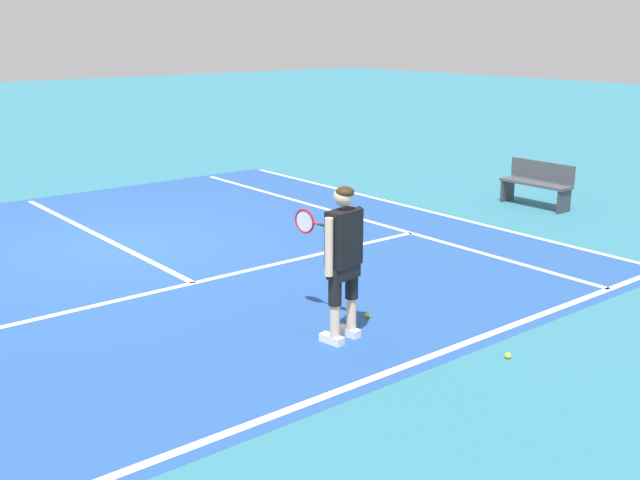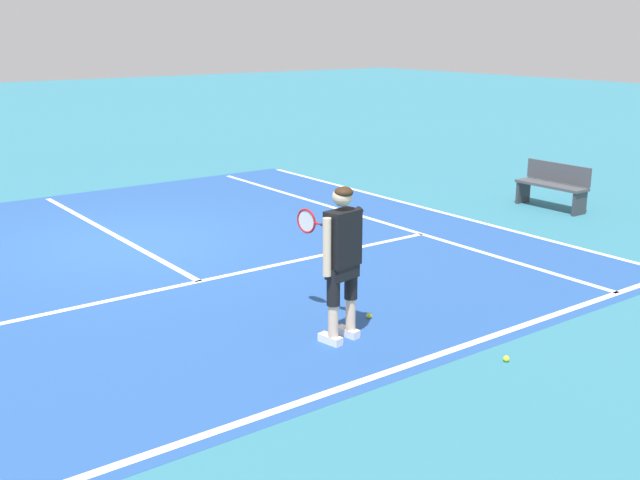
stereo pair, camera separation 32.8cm
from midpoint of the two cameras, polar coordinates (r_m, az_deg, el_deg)
The scene contains 11 objects.
ground_plane at distance 12.37m, azimuth -15.54°, elevation -0.43°, with size 80.00×80.00×0.00m, color teal.
court_inner_surface at distance 11.55m, azimuth -13.67°, elevation -1.42°, with size 10.98×10.42×0.00m, color #234C93.
line_baseline at distance 7.58m, azimuth 3.18°, elevation -10.11°, with size 10.98×0.10×0.01m, color white.
line_service at distance 10.36m, azimuth -10.35°, elevation -3.18°, with size 8.23×0.10×0.01m, color white.
line_centre_service at distance 13.16m, azimuth -17.08°, elevation 0.41°, with size 0.10×6.40×0.01m, color white.
line_singles_right at distance 13.72m, azimuth 1.99°, elevation 1.70°, with size 0.10×10.02×0.01m, color white.
line_doubles_right at distance 14.63m, azimuth 6.08°, elevation 2.50°, with size 0.10×10.02×0.01m, color white.
tennis_player at distance 8.08m, azimuth 0.50°, elevation -0.97°, with size 0.60×1.19×1.71m.
tennis_ball_near_feet at distance 8.13m, azimuth 12.74°, elevation -8.44°, with size 0.07×0.07×0.07m, color #CCE02D.
tennis_ball_by_baseline at distance 9.01m, azimuth 2.55°, elevation -5.63°, with size 0.07×0.07×0.07m, color #CCE02D.
courtside_bench at distance 15.04m, azimuth 15.35°, elevation 4.13°, with size 0.40×1.40×0.85m.
Camera 1 is at (-4.73, -10.90, 3.29)m, focal length 42.79 mm.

